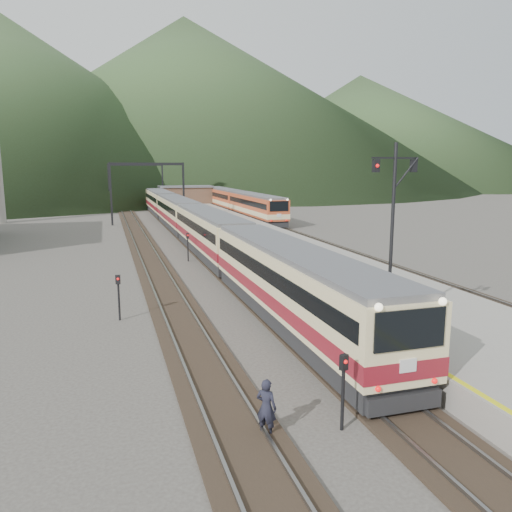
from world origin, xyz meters
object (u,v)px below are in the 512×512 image
object	(u,v)px
main_train	(190,221)
worker	(266,407)
second_train	(238,203)
signal_mast	(393,217)

from	to	relation	value
main_train	worker	xyz separation A→B (m)	(-4.20, -38.25, -1.12)
second_train	signal_mast	bearing A→B (deg)	-98.61
signal_mast	worker	distance (m)	9.81
second_train	signal_mast	distance (m)	58.60
signal_mast	worker	bearing A→B (deg)	-143.50
signal_mast	worker	xyz separation A→B (m)	(-6.94, -5.14, -4.65)
main_train	second_train	bearing A→B (deg)	65.05
main_train	worker	distance (m)	38.50
main_train	signal_mast	size ratio (longest dim) A/B	10.48
main_train	signal_mast	bearing A→B (deg)	-85.27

